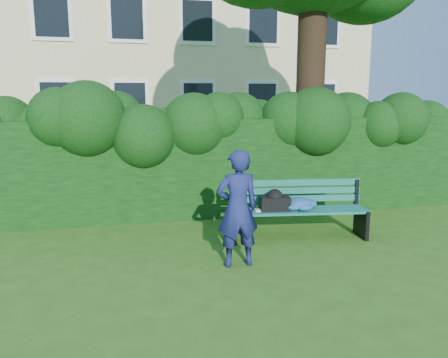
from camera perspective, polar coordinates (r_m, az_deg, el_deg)
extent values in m
plane|color=#335917|center=(6.38, 1.22, -9.40)|extent=(80.00, 80.00, 0.00)
cube|color=beige|center=(20.22, -9.17, 21.40)|extent=(16.00, 8.00, 12.00)
cube|color=white|center=(15.93, -20.90, 9.30)|extent=(1.30, 0.08, 1.60)
cube|color=black|center=(15.89, -20.92, 9.30)|extent=(1.05, 0.04, 1.35)
cube|color=white|center=(15.79, -12.13, 9.75)|extent=(1.30, 0.08, 1.60)
cube|color=black|center=(15.75, -12.13, 9.75)|extent=(1.05, 0.04, 1.35)
cube|color=white|center=(16.01, -3.38, 9.97)|extent=(1.30, 0.08, 1.60)
cube|color=black|center=(15.97, -3.36, 9.97)|extent=(1.05, 0.04, 1.35)
cube|color=white|center=(16.58, 4.95, 9.98)|extent=(1.30, 0.08, 1.60)
cube|color=black|center=(16.54, 4.99, 9.97)|extent=(1.05, 0.04, 1.35)
cube|color=white|center=(17.47, 12.57, 9.80)|extent=(1.30, 0.08, 1.60)
cube|color=black|center=(17.43, 12.63, 9.79)|extent=(1.05, 0.04, 1.35)
cube|color=white|center=(16.14, -21.60, 19.27)|extent=(1.30, 0.08, 1.60)
cube|color=black|center=(16.10, -21.62, 19.29)|extent=(1.05, 0.04, 1.35)
cube|color=white|center=(16.00, -12.54, 19.82)|extent=(1.30, 0.08, 1.60)
cube|color=black|center=(15.96, -12.54, 19.84)|extent=(1.05, 0.04, 1.35)
cube|color=white|center=(16.22, -3.50, 19.91)|extent=(1.30, 0.08, 1.60)
cube|color=black|center=(16.18, -3.47, 19.93)|extent=(1.05, 0.04, 1.35)
cube|color=white|center=(16.79, 5.11, 19.58)|extent=(1.30, 0.08, 1.60)
cube|color=black|center=(16.75, 5.15, 19.60)|extent=(1.05, 0.04, 1.35)
cube|color=white|center=(17.66, 12.96, 18.91)|extent=(1.30, 0.08, 1.60)
cube|color=black|center=(17.62, 13.02, 18.93)|extent=(1.05, 0.04, 1.35)
cube|color=black|center=(8.24, -2.49, 1.66)|extent=(10.00, 1.00, 1.80)
cylinder|color=black|center=(8.95, 11.27, 13.85)|extent=(0.55, 0.55, 5.43)
cube|color=#115757|center=(6.73, 10.08, -4.46)|extent=(2.15, 0.39, 0.04)
cube|color=#115757|center=(6.84, 9.81, -4.20)|extent=(2.15, 0.39, 0.04)
cube|color=#115757|center=(6.96, 9.56, -3.95)|extent=(2.15, 0.39, 0.04)
cube|color=#115757|center=(7.07, 9.31, -3.71)|extent=(2.15, 0.39, 0.04)
cube|color=#115757|center=(7.11, 9.19, -2.54)|extent=(2.14, 0.32, 0.10)
cube|color=#115757|center=(7.10, 9.20, -1.50)|extent=(2.14, 0.32, 0.10)
cube|color=#115757|center=(7.08, 9.21, -0.45)|extent=(2.14, 0.32, 0.10)
cube|color=black|center=(6.78, 1.16, -6.22)|extent=(0.13, 0.50, 0.44)
cube|color=black|center=(6.92, 0.94, -2.18)|extent=(0.07, 0.07, 0.45)
cube|color=black|center=(6.67, 1.22, -4.53)|extent=(0.12, 0.42, 0.05)
cube|color=black|center=(7.29, 17.48, -5.51)|extent=(0.13, 0.50, 0.44)
cube|color=black|center=(7.42, 16.90, -1.77)|extent=(0.07, 0.07, 0.45)
cube|color=black|center=(7.19, 17.73, -3.93)|extent=(0.12, 0.42, 0.05)
cube|color=white|center=(6.72, 4.87, -4.10)|extent=(0.20, 0.15, 0.02)
cube|color=black|center=(6.78, 6.62, -3.14)|extent=(0.49, 0.35, 0.22)
imported|color=navy|center=(5.64, 1.77, -3.90)|extent=(0.58, 0.40, 1.54)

